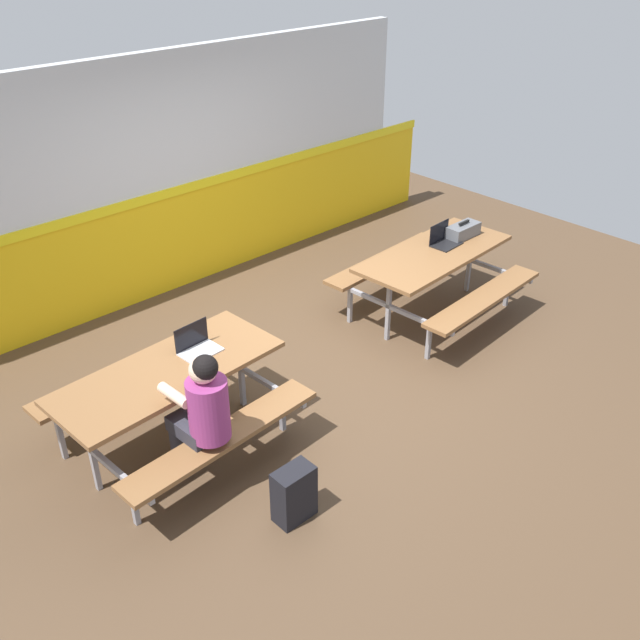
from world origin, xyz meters
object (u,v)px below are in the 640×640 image
(toolbox_grey, at_px, (463,231))
(backpack_dark, at_px, (293,494))
(student_nearer, at_px, (202,409))
(laptop_dark, at_px, (444,240))
(laptop_silver, at_px, (197,346))
(picnic_table_left, at_px, (170,387))
(picnic_table_right, at_px, (433,266))

(toolbox_grey, relative_size, backpack_dark, 0.91)
(student_nearer, height_order, laptop_dark, student_nearer)
(student_nearer, height_order, backpack_dark, student_nearer)
(laptop_silver, relative_size, toolbox_grey, 0.83)
(picnic_table_left, xyz_separation_m, toolbox_grey, (3.70, -0.03, 0.24))
(laptop_dark, bearing_deg, toolbox_grey, -3.71)
(picnic_table_right, height_order, toolbox_grey, toolbox_grey)
(picnic_table_left, relative_size, student_nearer, 1.54)
(picnic_table_left, distance_m, toolbox_grey, 3.71)
(picnic_table_left, relative_size, toolbox_grey, 4.64)
(picnic_table_right, bearing_deg, backpack_dark, -158.14)
(backpack_dark, bearing_deg, picnic_table_left, 97.95)
(laptop_silver, height_order, laptop_dark, same)
(toolbox_grey, bearing_deg, student_nearer, -171.93)
(student_nearer, bearing_deg, laptop_silver, 57.57)
(picnic_table_left, height_order, laptop_dark, laptop_dark)
(toolbox_grey, bearing_deg, laptop_dark, 176.29)
(laptop_dark, bearing_deg, backpack_dark, -158.67)
(picnic_table_left, distance_m, laptop_dark, 3.41)
(picnic_table_right, distance_m, student_nearer, 3.30)
(laptop_silver, distance_m, backpack_dark, 1.45)
(student_nearer, relative_size, backpack_dark, 2.74)
(toolbox_grey, xyz_separation_m, backpack_dark, (-3.53, -1.24, -0.60))
(toolbox_grey, height_order, backpack_dark, toolbox_grey)
(picnic_table_right, height_order, student_nearer, student_nearer)
(toolbox_grey, bearing_deg, picnic_table_left, 179.59)
(picnic_table_right, xyz_separation_m, backpack_dark, (-3.01, -1.21, -0.36))
(laptop_silver, bearing_deg, laptop_dark, -1.18)
(laptop_silver, bearing_deg, toolbox_grey, -1.41)
(picnic_table_left, xyz_separation_m, laptop_silver, (0.32, 0.06, 0.21))
(laptop_dark, relative_size, backpack_dark, 0.76)
(laptop_silver, height_order, backpack_dark, laptop_silver)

